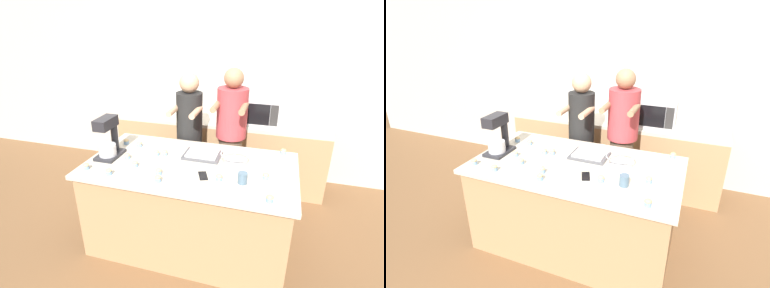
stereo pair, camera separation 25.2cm
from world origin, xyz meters
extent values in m
plane|color=brown|center=(0.00, 0.00, 0.00)|extent=(16.00, 16.00, 0.00)
cube|color=#B2ADA3|center=(0.00, 1.74, 1.35)|extent=(10.00, 0.06, 2.70)
cube|color=#A87F56|center=(0.00, 0.00, 0.43)|extent=(1.88, 1.01, 0.87)
cube|color=beige|center=(0.00, 0.00, 0.89)|extent=(1.96, 1.08, 0.04)
cube|color=#A87F56|center=(0.00, 1.39, 0.43)|extent=(2.80, 0.60, 0.87)
cube|color=beige|center=(0.00, 1.39, 0.89)|extent=(2.80, 0.60, 0.04)
cylinder|color=#232328|center=(-0.24, 0.74, 0.41)|extent=(0.23, 0.23, 0.82)
cylinder|color=black|center=(-0.24, 0.74, 1.11)|extent=(0.30, 0.30, 0.58)
sphere|color=tan|center=(-0.24, 0.74, 1.51)|extent=(0.22, 0.22, 0.22)
cylinder|color=tan|center=(-0.36, 0.57, 1.24)|extent=(0.06, 0.34, 0.06)
cylinder|color=tan|center=(-0.11, 0.57, 1.24)|extent=(0.06, 0.34, 0.06)
cylinder|color=brown|center=(0.26, 0.74, 0.47)|extent=(0.26, 0.26, 0.93)
cylinder|color=#A8383D|center=(0.26, 0.74, 1.21)|extent=(0.34, 0.34, 0.55)
sphere|color=#936B4C|center=(0.26, 0.74, 1.59)|extent=(0.21, 0.21, 0.21)
cylinder|color=#936B4C|center=(0.11, 0.57, 1.33)|extent=(0.06, 0.34, 0.06)
cylinder|color=#936B4C|center=(0.40, 0.57, 1.33)|extent=(0.06, 0.34, 0.06)
cube|color=#232328|center=(-0.81, -0.07, 0.92)|extent=(0.20, 0.30, 0.03)
cylinder|color=#232328|center=(-0.81, 0.05, 1.08)|extent=(0.07, 0.07, 0.27)
cube|color=#232328|center=(-0.81, -0.08, 1.26)|extent=(0.13, 0.26, 0.10)
cylinder|color=#BCBCC1|center=(-0.81, -0.11, 0.99)|extent=(0.17, 0.17, 0.11)
cone|color=#BCBCC1|center=(0.40, 0.07, 0.97)|extent=(0.25, 0.25, 0.13)
torus|color=#BCBCC1|center=(0.40, 0.07, 1.03)|extent=(0.26, 0.26, 0.01)
cube|color=#4C4C51|center=(0.07, 0.19, 0.92)|extent=(0.36, 0.28, 0.02)
cube|color=white|center=(0.07, 0.19, 0.94)|extent=(0.30, 0.22, 0.02)
cube|color=#B7B7BC|center=(0.53, 1.39, 1.07)|extent=(0.47, 0.33, 0.33)
cube|color=black|center=(0.49, 1.22, 1.07)|extent=(0.32, 0.01, 0.26)
cube|color=#2D2D2D|center=(0.70, 1.22, 1.07)|extent=(0.09, 0.01, 0.26)
cube|color=black|center=(0.17, -0.20, 0.91)|extent=(0.12, 0.16, 0.01)
cube|color=black|center=(0.17, -0.20, 0.92)|extent=(0.11, 0.14, 0.00)
cylinder|color=slate|center=(0.52, -0.22, 0.96)|extent=(0.08, 0.08, 0.10)
cylinder|color=white|center=(-0.33, -0.22, 0.92)|extent=(0.17, 0.17, 0.02)
cylinder|color=#759EC6|center=(-0.87, -0.38, 0.93)|extent=(0.05, 0.05, 0.04)
ellipsoid|color=tan|center=(-0.87, -0.38, 0.95)|extent=(0.06, 0.06, 0.03)
cylinder|color=#759EC6|center=(-0.63, 0.22, 0.93)|extent=(0.05, 0.05, 0.04)
ellipsoid|color=tan|center=(-0.63, 0.22, 0.95)|extent=(0.06, 0.06, 0.03)
cylinder|color=#759EC6|center=(-0.20, -0.28, 0.93)|extent=(0.05, 0.05, 0.04)
ellipsoid|color=tan|center=(-0.20, -0.28, 0.95)|extent=(0.06, 0.06, 0.03)
cylinder|color=#759EC6|center=(-0.47, -0.21, 0.93)|extent=(0.05, 0.05, 0.04)
ellipsoid|color=tan|center=(-0.47, -0.21, 0.95)|extent=(0.06, 0.06, 0.03)
cylinder|color=#759EC6|center=(-0.16, -0.40, 0.93)|extent=(0.05, 0.05, 0.04)
ellipsoid|color=tan|center=(-0.16, -0.40, 0.95)|extent=(0.06, 0.06, 0.03)
cylinder|color=#759EC6|center=(-0.80, 0.25, 0.93)|extent=(0.05, 0.05, 0.04)
ellipsoid|color=tan|center=(-0.80, 0.25, 0.95)|extent=(0.06, 0.06, 0.03)
cylinder|color=#759EC6|center=(-0.62, -0.41, 0.93)|extent=(0.05, 0.05, 0.04)
ellipsoid|color=tan|center=(-0.62, -0.41, 0.95)|extent=(0.06, 0.06, 0.03)
cylinder|color=#759EC6|center=(-0.37, 0.07, 0.93)|extent=(0.05, 0.05, 0.04)
ellipsoid|color=tan|center=(-0.37, 0.07, 0.95)|extent=(0.06, 0.06, 0.03)
cylinder|color=#759EC6|center=(-0.30, 0.10, 0.93)|extent=(0.05, 0.05, 0.04)
ellipsoid|color=tan|center=(-0.30, 0.10, 0.95)|extent=(0.06, 0.06, 0.03)
cylinder|color=#759EC6|center=(0.70, -0.10, 0.93)|extent=(0.05, 0.05, 0.04)
ellipsoid|color=tan|center=(0.70, -0.10, 0.95)|extent=(0.06, 0.06, 0.03)
cylinder|color=#759EC6|center=(0.32, -0.23, 0.93)|extent=(0.05, 0.05, 0.04)
ellipsoid|color=tan|center=(0.32, -0.23, 0.95)|extent=(0.06, 0.06, 0.03)
cylinder|color=#759EC6|center=(-0.62, -0.08, 0.93)|extent=(0.05, 0.05, 0.04)
ellipsoid|color=tan|center=(-0.62, -0.08, 0.95)|extent=(0.06, 0.06, 0.03)
cylinder|color=#759EC6|center=(0.83, 0.47, 0.93)|extent=(0.05, 0.05, 0.04)
ellipsoid|color=tan|center=(0.83, 0.47, 0.95)|extent=(0.06, 0.06, 0.03)
cylinder|color=#759EC6|center=(0.75, -0.43, 0.93)|extent=(0.05, 0.05, 0.04)
ellipsoid|color=tan|center=(0.75, -0.43, 0.95)|extent=(0.06, 0.06, 0.03)
camera|label=1|loc=(0.74, -2.41, 2.20)|focal=28.00mm
camera|label=2|loc=(0.97, -2.32, 2.20)|focal=28.00mm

